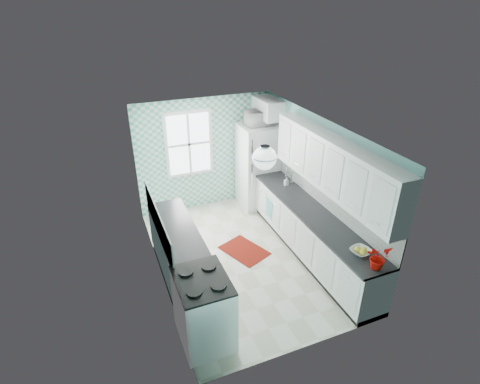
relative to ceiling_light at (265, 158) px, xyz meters
name	(u,v)px	position (x,y,z in m)	size (l,w,h in m)	color
floor	(243,257)	(0.00, 0.80, -2.33)	(3.00, 4.40, 0.02)	silver
ceiling	(243,128)	(0.00, 0.80, 0.19)	(3.00, 4.40, 0.02)	white
wall_back	(205,154)	(0.00, 3.01, -1.07)	(3.00, 0.02, 2.50)	#80C6C1
wall_front	(311,279)	(0.00, -1.41, -1.07)	(3.00, 0.02, 2.50)	#80C6C1
wall_left	(155,216)	(-1.51, 0.80, -1.07)	(0.02, 4.40, 2.50)	#80C6C1
wall_right	(318,184)	(1.51, 0.80, -1.07)	(0.02, 4.40, 2.50)	#80C6C1
accent_wall	(205,154)	(0.00, 2.99, -1.07)	(3.00, 0.01, 2.50)	#53B79D
window	(189,144)	(-0.35, 2.96, -0.77)	(1.04, 0.05, 1.44)	white
backsplash_right	(329,196)	(1.49, 0.40, -1.13)	(0.02, 3.60, 0.51)	white
backsplash_left	(158,221)	(-1.49, 0.73, -1.13)	(0.02, 2.15, 0.51)	white
upper_cabinets_right	(333,166)	(1.33, 0.20, -0.42)	(0.33, 3.20, 0.90)	white
upper_cabinet_fridge	(267,107)	(1.30, 2.63, -0.07)	(0.40, 0.74, 0.40)	white
ceiling_light	(265,158)	(0.00, 0.00, 0.00)	(0.34, 0.34, 0.35)	silver
base_cabinets_right	(311,235)	(1.20, 0.40, -1.87)	(0.60, 3.60, 0.90)	white
countertop_right	(313,213)	(1.19, 0.40, -1.40)	(0.63, 3.60, 0.04)	black
base_cabinets_left	(179,255)	(-1.20, 0.73, -1.87)	(0.60, 2.15, 0.90)	white
countertop_left	(178,232)	(-1.19, 0.73, -1.40)	(0.63, 2.15, 0.04)	black
fridge	(258,166)	(1.11, 2.57, -1.37)	(0.83, 0.82, 1.90)	white
stove	(204,308)	(-1.20, -0.70, -1.78)	(0.70, 0.87, 1.05)	white
sink	(284,186)	(1.20, 1.53, -1.39)	(0.50, 0.42, 0.53)	silver
rug	(244,250)	(0.10, 0.96, -2.32)	(0.61, 0.87, 0.01)	#60120B
dish_towel	(269,208)	(0.89, 1.51, -1.84)	(0.02, 0.27, 0.41)	#54A19F
fruit_bowl	(361,251)	(1.20, -0.90, -1.35)	(0.29, 0.29, 0.07)	white
potted_plant	(378,257)	(1.20, -1.25, -1.21)	(0.31, 0.27, 0.35)	#B8192F
soap_bottle	(286,181)	(1.25, 1.52, -1.30)	(0.08, 0.08, 0.17)	#7C95AD
microwave	(259,118)	(1.11, 2.57, -0.26)	(0.57, 0.39, 0.32)	white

